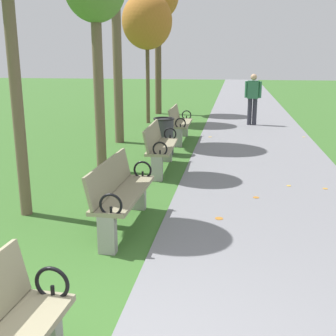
% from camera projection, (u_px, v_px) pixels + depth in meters
% --- Properties ---
extents(paved_walkway, '(3.00, 44.00, 0.02)m').
position_uv_depth(paved_walkway, '(247.00, 105.00, 19.56)').
color(paved_walkway, slate).
rests_on(paved_walkway, ground).
extents(park_bench_2, '(0.51, 1.61, 0.90)m').
position_uv_depth(park_bench_2, '(120.00, 193.00, 5.49)').
color(park_bench_2, gray).
rests_on(park_bench_2, ground).
extents(park_bench_3, '(0.52, 1.61, 0.90)m').
position_uv_depth(park_bench_3, '(160.00, 146.00, 8.33)').
color(park_bench_3, gray).
rests_on(park_bench_3, ground).
extents(park_bench_4, '(0.49, 1.61, 0.90)m').
position_uv_depth(park_bench_4, '(179.00, 123.00, 11.22)').
color(park_bench_4, gray).
rests_on(park_bench_4, ground).
extents(tree_4, '(1.61, 1.61, 4.14)m').
position_uv_depth(tree_4, '(147.00, 22.00, 13.61)').
color(tree_4, brown).
rests_on(tree_4, ground).
extents(pedestrian_walking, '(0.53, 0.26, 1.62)m').
position_uv_depth(pedestrian_walking, '(253.00, 97.00, 13.68)').
color(pedestrian_walking, '#2D2D38').
rests_on(pedestrian_walking, paved_walkway).
extents(trash_bin, '(0.48, 0.48, 0.84)m').
position_uv_depth(trash_bin, '(164.00, 136.00, 9.71)').
color(trash_bin, '#38383D').
rests_on(trash_bin, ground).
extents(scattered_leaves, '(3.89, 12.08, 0.02)m').
position_uv_depth(scattered_leaves, '(235.00, 222.00, 5.77)').
color(scattered_leaves, '#AD6B23').
rests_on(scattered_leaves, ground).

